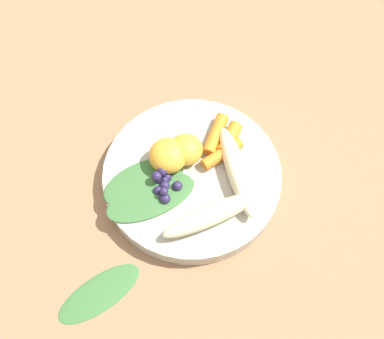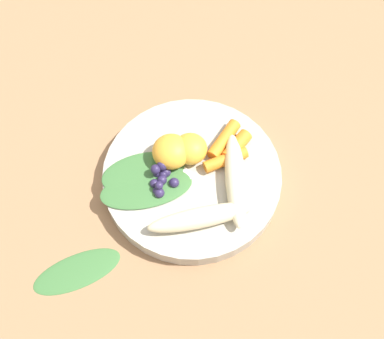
{
  "view_description": "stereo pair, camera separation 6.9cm",
  "coord_description": "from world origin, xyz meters",
  "px_view_note": "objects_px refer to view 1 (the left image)",
  "views": [
    {
      "loc": [
        0.21,
        -0.25,
        0.65
      ],
      "look_at": [
        0.0,
        0.0,
        0.04
      ],
      "focal_mm": 47.6,
      "sensor_mm": 36.0,
      "label": 1
    },
    {
      "loc": [
        0.25,
        -0.2,
        0.65
      ],
      "look_at": [
        0.0,
        0.0,
        0.04
      ],
      "focal_mm": 47.6,
      "sensor_mm": 36.0,
      "label": 2
    }
  ],
  "objects_px": {
    "banana_peeled_right": "(212,215)",
    "kale_leaf_stray": "(99,293)",
    "bowl": "(192,177)",
    "orange_segment_near": "(168,156)",
    "banana_peeled_left": "(237,171)"
  },
  "relations": [
    {
      "from": "bowl",
      "to": "orange_segment_near",
      "type": "bearing_deg",
      "value": -166.37
    },
    {
      "from": "orange_segment_near",
      "to": "kale_leaf_stray",
      "type": "xyz_separation_m",
      "value": [
        0.05,
        -0.19,
        -0.04
      ]
    },
    {
      "from": "bowl",
      "to": "banana_peeled_left",
      "type": "bearing_deg",
      "value": 35.9
    },
    {
      "from": "banana_peeled_right",
      "to": "orange_segment_near",
      "type": "relative_size",
      "value": 2.68
    },
    {
      "from": "kale_leaf_stray",
      "to": "banana_peeled_right",
      "type": "bearing_deg",
      "value": 177.12
    },
    {
      "from": "bowl",
      "to": "banana_peeled_right",
      "type": "distance_m",
      "value": 0.08
    },
    {
      "from": "banana_peeled_right",
      "to": "kale_leaf_stray",
      "type": "height_order",
      "value": "banana_peeled_right"
    },
    {
      "from": "orange_segment_near",
      "to": "banana_peeled_right",
      "type": "bearing_deg",
      "value": -15.02
    },
    {
      "from": "orange_segment_near",
      "to": "kale_leaf_stray",
      "type": "relative_size",
      "value": 0.44
    },
    {
      "from": "banana_peeled_left",
      "to": "banana_peeled_right",
      "type": "bearing_deg",
      "value": 137.28
    },
    {
      "from": "banana_peeled_left",
      "to": "orange_segment_near",
      "type": "distance_m",
      "value": 0.1
    },
    {
      "from": "bowl",
      "to": "orange_segment_near",
      "type": "distance_m",
      "value": 0.05
    },
    {
      "from": "banana_peeled_right",
      "to": "kale_leaf_stray",
      "type": "bearing_deg",
      "value": -172.25
    },
    {
      "from": "kale_leaf_stray",
      "to": "banana_peeled_left",
      "type": "bearing_deg",
      "value": -174.43
    },
    {
      "from": "orange_segment_near",
      "to": "kale_leaf_stray",
      "type": "height_order",
      "value": "orange_segment_near"
    }
  ]
}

